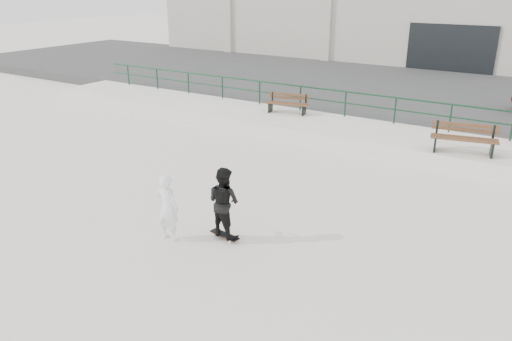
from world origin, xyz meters
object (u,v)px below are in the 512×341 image
Objects in this scene: seated_skater at (168,208)px; skateboard at (225,235)px; bench_left at (288,104)px; standing_skater at (224,202)px; bench_right at (464,139)px.

skateboard is at bearing -148.20° from seated_skater.
standing_skater is (3.49, -9.24, 0.03)m from bench_left.
bench_right is (7.09, -1.42, 0.06)m from bench_left.
bench_left is 2.22× the size of skateboard.
skateboard is at bearing -81.30° from bench_left.
standing_skater reaches higher than bench_left.
bench_right is 1.31× the size of seated_skater.
bench_left is 1.13× the size of seated_skater.
bench_right is at bearing -23.34° from bench_left.
skateboard is (3.49, -9.24, -0.82)m from bench_left.
bench_left is 10.25m from seated_skater.
skateboard is 0.85m from standing_skater.
standing_skater is (0.00, 0.00, 0.85)m from skateboard.
bench_right reaches higher than bench_left.
seated_skater reaches higher than bench_left.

